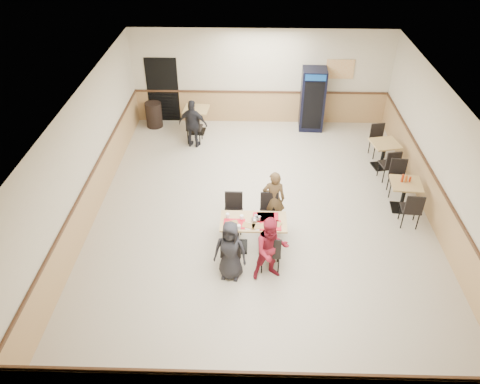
{
  "coord_description": "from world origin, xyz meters",
  "views": [
    {
      "loc": [
        -0.27,
        -8.89,
        6.96
      ],
      "look_at": [
        -0.5,
        -0.5,
        1.02
      ],
      "focal_mm": 35.0,
      "sensor_mm": 36.0,
      "label": 1
    }
  ],
  "objects_px": {
    "side_table_near": "(404,192)",
    "side_table_far": "(384,151)",
    "main_table": "(253,230)",
    "diner_woman_right": "(271,249)",
    "lone_diner": "(193,124)",
    "diner_woman_left": "(230,251)",
    "back_table": "(197,117)",
    "diner_man_opposite": "(274,199)",
    "trash_bin": "(154,115)",
    "pepsi_cooler": "(312,99)"
  },
  "relations": [
    {
      "from": "diner_man_opposite",
      "to": "trash_bin",
      "type": "height_order",
      "value": "diner_man_opposite"
    },
    {
      "from": "diner_man_opposite",
      "to": "side_table_far",
      "type": "xyz_separation_m",
      "value": [
        3.1,
        2.6,
        -0.21
      ]
    },
    {
      "from": "diner_woman_right",
      "to": "side_table_far",
      "type": "xyz_separation_m",
      "value": [
        3.2,
        4.31,
        -0.23
      ]
    },
    {
      "from": "main_table",
      "to": "side_table_far",
      "type": "height_order",
      "value": "side_table_far"
    },
    {
      "from": "side_table_far",
      "to": "back_table",
      "type": "bearing_deg",
      "value": 160.19
    },
    {
      "from": "diner_woman_right",
      "to": "side_table_far",
      "type": "bearing_deg",
      "value": 40.44
    },
    {
      "from": "diner_woman_left",
      "to": "lone_diner",
      "type": "relative_size",
      "value": 0.93
    },
    {
      "from": "side_table_far",
      "to": "lone_diner",
      "type": "bearing_deg",
      "value": 169.15
    },
    {
      "from": "side_table_far",
      "to": "back_table",
      "type": "xyz_separation_m",
      "value": [
        -5.33,
        1.92,
        0.02
      ]
    },
    {
      "from": "back_table",
      "to": "pepsi_cooler",
      "type": "distance_m",
      "value": 3.62
    },
    {
      "from": "diner_woman_left",
      "to": "pepsi_cooler",
      "type": "height_order",
      "value": "pepsi_cooler"
    },
    {
      "from": "side_table_near",
      "to": "pepsi_cooler",
      "type": "xyz_separation_m",
      "value": [
        -1.82,
        4.24,
        0.46
      ]
    },
    {
      "from": "diner_woman_right",
      "to": "pepsi_cooler",
      "type": "xyz_separation_m",
      "value": [
        1.45,
        6.62,
        0.23
      ]
    },
    {
      "from": "main_table",
      "to": "diner_woman_right",
      "type": "relative_size",
      "value": 0.96
    },
    {
      "from": "side_table_far",
      "to": "diner_woman_left",
      "type": "bearing_deg",
      "value": -132.91
    },
    {
      "from": "side_table_far",
      "to": "side_table_near",
      "type": "bearing_deg",
      "value": -88.18
    },
    {
      "from": "diner_woman_right",
      "to": "pepsi_cooler",
      "type": "bearing_deg",
      "value": 64.72
    },
    {
      "from": "main_table",
      "to": "diner_woman_right",
      "type": "bearing_deg",
      "value": -67.62
    },
    {
      "from": "side_table_near",
      "to": "side_table_far",
      "type": "distance_m",
      "value": 1.93
    },
    {
      "from": "diner_man_opposite",
      "to": "side_table_far",
      "type": "height_order",
      "value": "diner_man_opposite"
    },
    {
      "from": "side_table_far",
      "to": "back_table",
      "type": "relative_size",
      "value": 1.05
    },
    {
      "from": "lone_diner",
      "to": "side_table_near",
      "type": "relative_size",
      "value": 1.89
    },
    {
      "from": "main_table",
      "to": "diner_man_opposite",
      "type": "xyz_separation_m",
      "value": [
        0.45,
        0.85,
        0.21
      ]
    },
    {
      "from": "diner_woman_right",
      "to": "lone_diner",
      "type": "bearing_deg",
      "value": 98.77
    },
    {
      "from": "diner_man_opposite",
      "to": "trash_bin",
      "type": "bearing_deg",
      "value": -51.47
    },
    {
      "from": "lone_diner",
      "to": "side_table_far",
      "type": "bearing_deg",
      "value": -179.05
    },
    {
      "from": "side_table_far",
      "to": "back_table",
      "type": "distance_m",
      "value": 5.66
    },
    {
      "from": "diner_woman_right",
      "to": "diner_man_opposite",
      "type": "height_order",
      "value": "diner_woman_right"
    },
    {
      "from": "back_table",
      "to": "pepsi_cooler",
      "type": "relative_size",
      "value": 0.41
    },
    {
      "from": "side_table_near",
      "to": "trash_bin",
      "type": "relative_size",
      "value": 0.96
    },
    {
      "from": "diner_woman_right",
      "to": "side_table_far",
      "type": "relative_size",
      "value": 1.76
    },
    {
      "from": "side_table_far",
      "to": "trash_bin",
      "type": "relative_size",
      "value": 1.04
    },
    {
      "from": "lone_diner",
      "to": "back_table",
      "type": "height_order",
      "value": "lone_diner"
    },
    {
      "from": "diner_man_opposite",
      "to": "side_table_near",
      "type": "distance_m",
      "value": 3.24
    },
    {
      "from": "diner_man_opposite",
      "to": "lone_diner",
      "type": "relative_size",
      "value": 0.98
    },
    {
      "from": "diner_man_opposite",
      "to": "side_table_near",
      "type": "bearing_deg",
      "value": -166.19
    },
    {
      "from": "diner_woman_left",
      "to": "trash_bin",
      "type": "xyz_separation_m",
      "value": [
        -2.73,
        6.58,
        -0.27
      ]
    },
    {
      "from": "side_table_far",
      "to": "diner_woman_right",
      "type": "bearing_deg",
      "value": -126.6
    },
    {
      "from": "main_table",
      "to": "side_table_near",
      "type": "distance_m",
      "value": 3.92
    },
    {
      "from": "trash_bin",
      "to": "back_table",
      "type": "bearing_deg",
      "value": -13.99
    },
    {
      "from": "back_table",
      "to": "diner_woman_left",
      "type": "bearing_deg",
      "value": -78.02
    },
    {
      "from": "diner_woman_right",
      "to": "back_table",
      "type": "bearing_deg",
      "value": 95.88
    },
    {
      "from": "diner_man_opposite",
      "to": "pepsi_cooler",
      "type": "height_order",
      "value": "pepsi_cooler"
    },
    {
      "from": "pepsi_cooler",
      "to": "trash_bin",
      "type": "bearing_deg",
      "value": -177.06
    },
    {
      "from": "lone_diner",
      "to": "trash_bin",
      "type": "xyz_separation_m",
      "value": [
        -1.4,
        1.25,
        -0.33
      ]
    },
    {
      "from": "lone_diner",
      "to": "side_table_near",
      "type": "xyz_separation_m",
      "value": [
        5.39,
        -2.95,
        -0.22
      ]
    },
    {
      "from": "diner_woman_left",
      "to": "lone_diner",
      "type": "distance_m",
      "value": 5.49
    },
    {
      "from": "side_table_far",
      "to": "pepsi_cooler",
      "type": "xyz_separation_m",
      "value": [
        -1.75,
        2.31,
        0.46
      ]
    },
    {
      "from": "diner_woman_right",
      "to": "side_table_near",
      "type": "height_order",
      "value": "diner_woman_right"
    },
    {
      "from": "back_table",
      "to": "main_table",
      "type": "bearing_deg",
      "value": -71.71
    }
  ]
}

